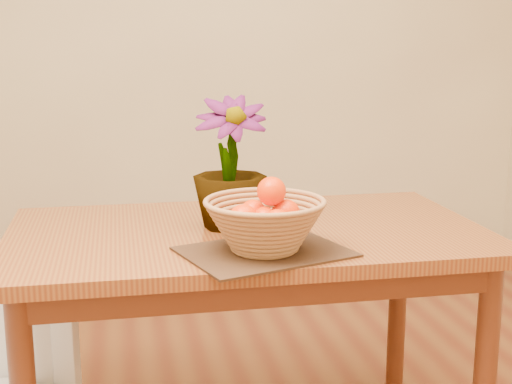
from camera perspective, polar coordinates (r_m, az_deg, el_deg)
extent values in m
cube|color=#F4E7B9|center=(3.98, -5.92, 12.74)|extent=(4.00, 0.02, 2.70)
cube|color=brown|center=(2.12, -0.70, -3.46)|extent=(1.40, 0.80, 0.04)
cube|color=#4D2311|center=(2.14, -0.70, -5.01)|extent=(1.28, 0.68, 0.08)
cylinder|color=#4D2311|center=(2.17, 17.81, -14.28)|extent=(0.06, 0.06, 0.71)
cylinder|color=#4D2311|center=(2.53, -16.26, -10.36)|extent=(0.06, 0.06, 0.71)
cylinder|color=#4D2311|center=(2.70, 11.26, -8.62)|extent=(0.06, 0.06, 0.71)
cube|color=#3B2515|center=(1.88, 0.70, -4.81)|extent=(0.49, 0.42, 0.01)
cylinder|color=#A26B43|center=(1.87, 0.70, -4.60)|extent=(0.16, 0.16, 0.01)
sphere|color=#EA3203|center=(1.85, 0.71, -2.16)|extent=(0.06, 0.06, 0.06)
sphere|color=#EA3203|center=(1.88, 2.39, -1.73)|extent=(0.08, 0.08, 0.08)
sphere|color=#EA3203|center=(1.90, -0.23, -1.65)|extent=(0.07, 0.07, 0.07)
sphere|color=#EA3203|center=(1.82, -1.03, -2.19)|extent=(0.08, 0.08, 0.08)
sphere|color=#EA3203|center=(1.80, 1.70, -2.49)|extent=(0.07, 0.07, 0.07)
sphere|color=#EA3203|center=(1.86, 1.25, 0.06)|extent=(0.08, 0.08, 0.08)
imported|color=#1C4012|center=(2.09, -2.10, 2.33)|extent=(0.24, 0.24, 0.39)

